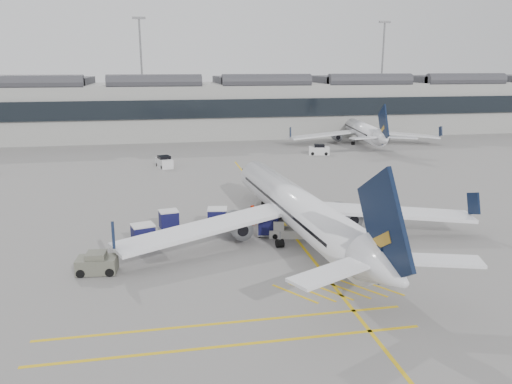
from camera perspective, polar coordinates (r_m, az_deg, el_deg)
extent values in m
plane|color=gray|center=(39.61, -8.21, -7.92)|extent=(220.00, 220.00, 0.00)
cube|color=#9E9E99|center=(109.08, -10.25, 9.20)|extent=(200.00, 20.00, 11.00)
cube|color=black|center=(98.83, -10.18, 9.27)|extent=(200.00, 0.50, 3.60)
cube|color=#38383D|center=(108.72, -10.40, 12.45)|extent=(200.00, 18.00, 1.40)
cylinder|color=slate|center=(122.74, -12.90, 12.90)|extent=(0.44, 0.44, 25.00)
cube|color=slate|center=(123.15, -13.25, 18.81)|extent=(3.00, 0.60, 0.50)
cylinder|color=slate|center=(135.00, 14.17, 12.93)|extent=(0.44, 0.44, 25.00)
cube|color=slate|center=(135.37, 14.52, 18.30)|extent=(3.00, 0.60, 0.50)
cube|color=gold|center=(50.28, 2.67, -2.90)|extent=(0.25, 60.00, 0.01)
cylinder|color=white|center=(44.08, 4.59, -1.66)|extent=(5.59, 26.69, 3.32)
cone|color=white|center=(57.96, -0.56, 2.28)|extent=(3.61, 3.81, 3.32)
cone|color=white|center=(30.84, 14.65, -8.60)|extent=(3.67, 4.51, 3.32)
cube|color=white|center=(40.99, -5.88, -4.11)|extent=(15.07, 8.78, 0.31)
cube|color=white|center=(46.69, 14.86, -2.21)|extent=(15.35, 6.49, 0.31)
cylinder|color=slate|center=(43.45, -2.01, -3.81)|extent=(2.12, 3.33, 1.85)
cylinder|color=slate|center=(46.83, 10.26, -2.69)|extent=(2.12, 3.33, 1.85)
cube|color=black|center=(30.42, 14.44, -3.94)|extent=(0.84, 6.72, 7.40)
cylinder|color=black|center=(54.03, 0.81, -1.35)|extent=(0.30, 0.58, 0.57)
cylinder|color=black|center=(42.15, 2.74, -5.87)|extent=(0.68, 0.76, 0.71)
cylinder|color=black|center=(43.68, 8.27, -5.27)|extent=(0.68, 0.76, 0.71)
cylinder|color=white|center=(99.88, 11.95, 6.96)|extent=(6.31, 24.63, 3.06)
cone|color=white|center=(113.22, 10.16, 7.89)|extent=(3.47, 3.64, 3.06)
cone|color=white|center=(86.35, 14.37, 5.92)|extent=(3.56, 4.28, 3.06)
cube|color=white|center=(97.07, 7.67, 6.50)|extent=(14.15, 5.36, 0.29)
cube|color=white|center=(101.11, 16.38, 6.36)|extent=(13.75, 8.65, 0.29)
cylinder|color=slate|center=(99.33, 9.21, 6.29)|extent=(2.09, 3.14, 1.71)
cylinder|color=slate|center=(101.76, 14.44, 6.21)|extent=(2.09, 3.14, 1.71)
cube|color=black|center=(86.53, 14.37, 7.46)|extent=(1.07, 6.18, 6.82)
cylinder|color=black|center=(109.17, 10.63, 6.41)|extent=(0.30, 0.55, 0.52)
cylinder|color=black|center=(97.72, 11.03, 5.52)|extent=(0.65, 0.72, 0.65)
cylinder|color=black|center=(98.79, 13.34, 5.49)|extent=(0.65, 0.72, 0.65)
cube|color=#BAB9B1|center=(44.78, 4.08, -4.63)|extent=(4.24, 2.42, 0.74)
cube|color=black|center=(44.57, 5.45, -3.62)|extent=(3.73, 1.91, 1.55)
cube|color=#BAB9B1|center=(44.52, 2.60, -3.73)|extent=(1.22, 1.54, 0.95)
cylinder|color=black|center=(44.10, 2.19, -5.10)|extent=(0.49, 0.29, 0.46)
cylinder|color=black|center=(45.49, 2.18, -4.48)|extent=(0.49, 0.29, 0.46)
cylinder|color=black|center=(44.22, 6.02, -5.12)|extent=(0.49, 0.29, 0.46)
cylinder|color=black|center=(45.60, 5.89, -4.50)|extent=(0.49, 0.29, 0.46)
cube|color=gray|center=(44.94, 1.40, -4.75)|extent=(2.22, 1.95, 0.14)
cube|color=#111243|center=(44.65, 1.41, -3.65)|extent=(2.04, 1.86, 1.64)
cube|color=silver|center=(44.39, 1.41, -2.60)|extent=(2.10, 1.93, 0.11)
cylinder|color=black|center=(44.38, 0.37, -5.11)|extent=(0.27, 0.16, 0.25)
cylinder|color=black|center=(45.56, 0.39, -4.59)|extent=(0.27, 0.16, 0.25)
cylinder|color=black|center=(44.39, 2.43, -5.12)|extent=(0.27, 0.16, 0.25)
cylinder|color=black|center=(45.56, 2.40, -4.59)|extent=(0.27, 0.16, 0.25)
cube|color=gray|center=(46.84, -4.41, -3.99)|extent=(2.14, 1.86, 0.14)
cube|color=#111243|center=(46.57, -4.43, -2.94)|extent=(1.96, 1.77, 1.63)
cube|color=silver|center=(46.32, -4.45, -1.93)|extent=(2.02, 1.84, 0.11)
cylinder|color=black|center=(46.32, -5.41, -4.33)|extent=(0.26, 0.15, 0.25)
cylinder|color=black|center=(47.50, -5.32, -3.85)|extent=(0.26, 0.15, 0.25)
cylinder|color=black|center=(46.25, -3.46, -4.32)|extent=(0.26, 0.15, 0.25)
cylinder|color=black|center=(47.42, -3.42, -3.84)|extent=(0.26, 0.15, 0.25)
cube|color=gray|center=(43.12, -12.70, -5.96)|extent=(2.28, 2.04, 0.14)
cube|color=#111243|center=(42.82, -12.77, -4.82)|extent=(2.10, 1.94, 1.65)
cube|color=silver|center=(42.54, -12.83, -3.72)|extent=(2.17, 2.01, 0.11)
cylinder|color=black|center=(42.42, -13.54, -6.47)|extent=(0.27, 0.17, 0.25)
cylinder|color=black|center=(43.57, -13.91, -5.93)|extent=(0.27, 0.17, 0.25)
cylinder|color=black|center=(42.74, -11.45, -6.19)|extent=(0.27, 0.17, 0.25)
cylinder|color=black|center=(43.89, -11.87, -5.66)|extent=(0.27, 0.17, 0.25)
cube|color=gray|center=(47.06, -9.88, -4.09)|extent=(2.04, 1.78, 0.13)
cube|color=#111243|center=(46.80, -9.92, -3.11)|extent=(1.87, 1.70, 1.54)
cube|color=silver|center=(46.57, -9.97, -2.16)|extent=(1.93, 1.76, 0.11)
cylinder|color=black|center=(46.41, -10.63, -4.49)|extent=(0.25, 0.15, 0.23)
cylinder|color=black|center=(47.50, -10.90, -4.06)|extent=(0.25, 0.15, 0.23)
cylinder|color=black|center=(46.68, -8.84, -4.30)|extent=(0.25, 0.15, 0.23)
cylinder|color=black|center=(47.76, -9.14, -3.88)|extent=(0.25, 0.15, 0.23)
imported|color=#DB4A0B|center=(48.56, -3.91, -2.54)|extent=(0.72, 0.67, 1.65)
imported|color=#FB400D|center=(47.54, -0.46, -2.68)|extent=(1.21, 1.17, 1.97)
cube|color=#5C5D4F|center=(38.86, -17.71, -7.93)|extent=(3.00, 1.96, 1.14)
cube|color=#5C5D4F|center=(38.62, -17.79, -6.99)|extent=(1.49, 1.49, 0.57)
cylinder|color=black|center=(38.54, -19.41, -8.76)|extent=(0.66, 0.34, 0.64)
cylinder|color=black|center=(39.87, -18.93, -7.94)|extent=(0.66, 0.34, 0.64)
cylinder|color=black|center=(38.10, -16.37, -8.79)|extent=(0.66, 0.34, 0.64)
cylinder|color=black|center=(39.45, -15.99, -7.94)|extent=(0.66, 0.34, 0.64)
cone|color=#F24C0A|center=(60.75, -0.22, 0.37)|extent=(0.33, 0.33, 0.45)
cone|color=#F24C0A|center=(46.08, 12.98, -4.58)|extent=(0.36, 0.36, 0.50)
cube|color=silver|center=(75.69, -10.44, 3.28)|extent=(2.67, 3.78, 1.33)
cube|color=black|center=(75.54, -10.47, 3.88)|extent=(2.06, 2.12, 0.57)
cylinder|color=black|center=(74.93, -9.60, 2.91)|extent=(0.37, 0.61, 0.57)
cylinder|color=black|center=(74.47, -10.71, 2.79)|extent=(0.37, 0.61, 0.57)
cylinder|color=black|center=(77.05, -10.16, 3.20)|extent=(0.37, 0.61, 0.57)
cylinder|color=black|center=(76.60, -11.24, 3.08)|extent=(0.37, 0.61, 0.57)
cube|color=silver|center=(85.84, 7.22, 4.70)|extent=(3.72, 2.46, 1.33)
cube|color=black|center=(85.71, 7.24, 5.23)|extent=(2.04, 1.97, 0.57)
cylinder|color=black|center=(85.07, 6.48, 4.38)|extent=(0.60, 0.34, 0.57)
cylinder|color=black|center=(86.57, 6.42, 4.55)|extent=(0.60, 0.34, 0.57)
cylinder|color=black|center=(85.25, 8.01, 4.35)|extent=(0.60, 0.34, 0.57)
cylinder|color=black|center=(86.74, 7.93, 4.52)|extent=(0.60, 0.34, 0.57)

